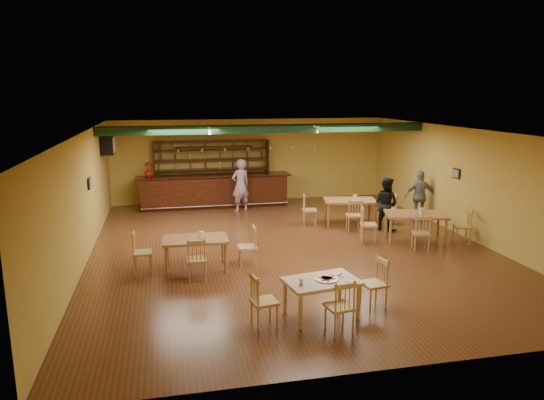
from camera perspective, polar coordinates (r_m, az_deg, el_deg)
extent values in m
plane|color=#523217|center=(13.09, 2.05, -5.40)|extent=(12.00, 12.00, 0.00)
cube|color=black|center=(15.25, -0.46, 8.10)|extent=(10.00, 0.30, 0.25)
cube|color=white|center=(15.59, -7.48, 8.34)|extent=(0.05, 2.50, 0.05)
cube|color=white|center=(16.17, 4.02, 8.55)|extent=(0.05, 2.50, 0.05)
cube|color=white|center=(16.47, -18.18, 5.98)|extent=(0.34, 0.70, 0.48)
cube|color=black|center=(13.42, -20.06, 1.77)|extent=(0.04, 0.34, 0.28)
cube|color=black|center=(15.12, 20.22, 2.85)|extent=(0.04, 0.34, 0.28)
cube|color=black|center=(17.66, -6.56, 1.02)|extent=(5.32, 0.85, 1.13)
cube|color=black|center=(18.17, -6.80, 3.17)|extent=(4.12, 0.40, 2.28)
imported|color=#A3190F|center=(17.45, -13.88, 3.35)|extent=(0.37, 0.37, 0.51)
cube|color=#A17139|center=(15.42, 8.80, -1.36)|extent=(1.68, 1.20, 0.77)
cube|color=#A17139|center=(11.57, -8.66, -6.04)|extent=(1.48, 0.91, 0.73)
cube|color=#A17139|center=(13.99, 15.93, -3.04)|extent=(1.77, 1.34, 0.79)
cube|color=tan|center=(9.17, 5.62, -11.02)|extent=(1.40, 1.02, 0.69)
cylinder|color=silver|center=(9.07, 6.22, -8.92)|extent=(0.42, 0.42, 0.01)
cylinder|color=#EAE5C6|center=(8.79, 3.35, -9.24)|extent=(0.09, 0.09, 0.11)
cube|color=white|center=(9.30, 7.22, -8.36)|extent=(0.25, 0.24, 0.03)
cube|color=silver|center=(9.15, 6.96, -8.69)|extent=(0.33, 0.11, 0.00)
cylinder|color=white|center=(9.04, 9.11, -9.08)|extent=(0.25, 0.25, 0.01)
imported|color=#844596|center=(16.89, -3.60, 1.68)|extent=(0.75, 0.62, 1.77)
imported|color=black|center=(14.92, 12.81, -0.41)|extent=(0.90, 0.96, 1.56)
imported|color=gray|center=(16.18, 16.48, 0.41)|extent=(1.00, 0.59, 1.59)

